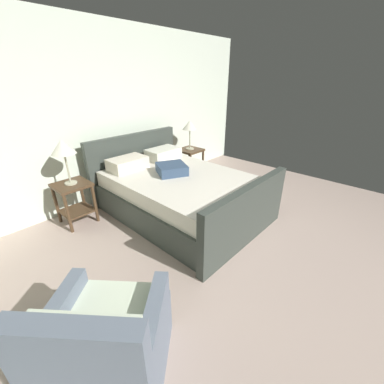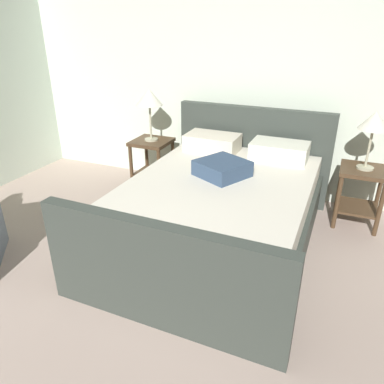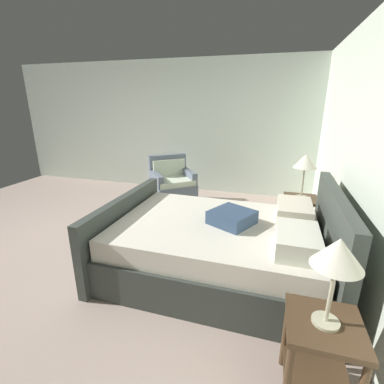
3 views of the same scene
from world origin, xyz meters
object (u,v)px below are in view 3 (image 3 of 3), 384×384
Objects in this scene: bed at (220,246)px; table_lamp_left at (305,162)px; nightstand_left at (299,211)px; table_lamp_right at (338,256)px; armchair at (172,186)px; nightstand_right at (320,348)px.

table_lamp_left is (-1.18, 0.89, 0.75)m from bed.
table_lamp_left reaches higher than nightstand_left.
bed is 4.22× the size of table_lamp_right.
table_lamp_left is 2.44m from armchair.
table_lamp_right reaches higher than nightstand_left.
armchair is at bearing -146.56° from bed.
nightstand_left is (-1.18, 0.89, 0.06)m from bed.
armchair is at bearing -109.66° from table_lamp_left.
nightstand_left is at bearing -63.43° from table_lamp_left.
table_lamp_left is at bearing 179.41° from nightstand_right.
table_lamp_left is (-2.36, 0.02, 0.69)m from nightstand_right.
bed is 2.35m from armchair.
table_lamp_left reaches higher than armchair.
nightstand_left is at bearing 70.34° from armchair.
bed is at bearing -37.01° from nightstand_left.
table_lamp_right is (1.18, 0.87, 0.71)m from bed.
nightstand_left is (-2.36, 0.02, 0.00)m from nightstand_right.
table_lamp_right is 0.93× the size of nightstand_left.
table_lamp_right reaches higher than nightstand_right.
armchair is at bearing -109.66° from nightstand_left.
bed reaches higher than armchair.
nightstand_right is 2.46m from table_lamp_left.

